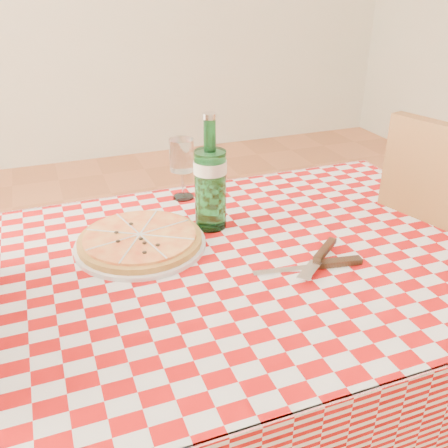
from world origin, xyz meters
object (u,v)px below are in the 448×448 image
at_px(pizza_plate, 140,239).
at_px(wine_glass, 182,169).
at_px(dining_table, 241,292).
at_px(water_bottle, 210,173).

height_order(pizza_plate, wine_glass, wine_glass).
relative_size(dining_table, wine_glass, 6.85).
distance_m(dining_table, water_bottle, 0.30).
bearing_deg(pizza_plate, water_bottle, 11.52).
bearing_deg(dining_table, pizza_plate, 147.54).
xyz_separation_m(dining_table, wine_glass, (-0.03, 0.37, 0.19)).
relative_size(pizza_plate, water_bottle, 1.06).
bearing_deg(pizza_plate, wine_glass, 53.17).
relative_size(dining_table, water_bottle, 4.07).
distance_m(water_bottle, wine_glass, 0.21).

